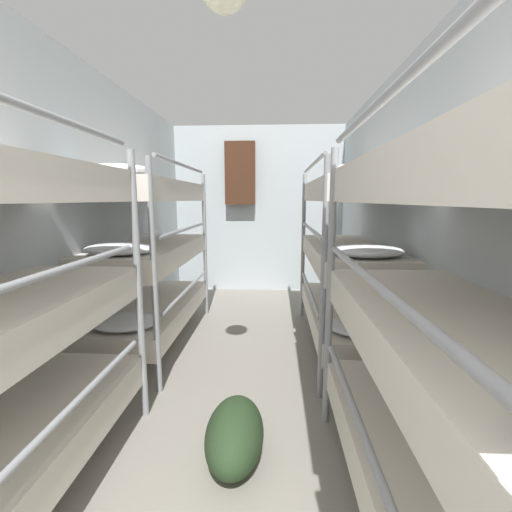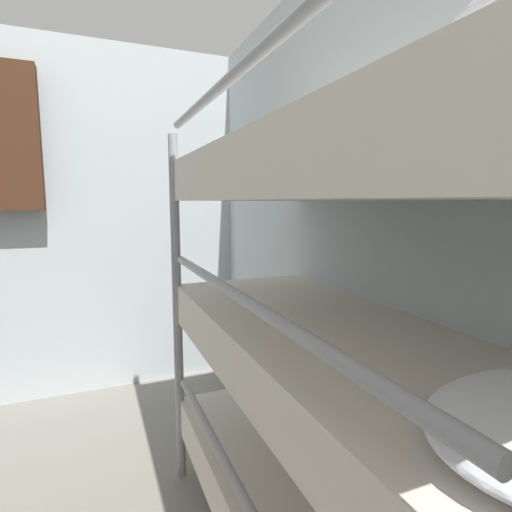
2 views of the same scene
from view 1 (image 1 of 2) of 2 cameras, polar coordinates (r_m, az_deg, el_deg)
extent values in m
cube|color=silver|center=(2.91, -28.99, 5.00)|extent=(0.06, 5.66, 2.48)
cube|color=silver|center=(2.67, 26.04, 4.93)|extent=(0.06, 5.66, 2.48)
cube|color=silver|center=(5.27, 0.43, 7.62)|extent=(2.64, 0.06, 2.48)
cylinder|color=gray|center=(2.26, -18.97, -5.40)|extent=(0.04, 0.04, 1.70)
cylinder|color=gray|center=(1.66, -30.75, -23.14)|extent=(0.03, 1.53, 0.03)
cylinder|color=gray|center=(1.45, -32.69, -3.05)|extent=(0.03, 1.53, 0.03)
cylinder|color=gray|center=(1.46, -34.84, 20.04)|extent=(0.03, 1.53, 0.03)
cylinder|color=gray|center=(2.13, 12.21, -6.05)|extent=(0.04, 0.04, 1.70)
cube|color=silver|center=(1.72, 29.98, -31.46)|extent=(0.67, 1.80, 0.18)
cylinder|color=gray|center=(1.47, 17.66, -26.89)|extent=(0.03, 1.53, 0.03)
cube|color=silver|center=(1.42, 31.96, -13.01)|extent=(0.67, 1.80, 0.18)
cylinder|color=gray|center=(1.22, 19.02, -4.13)|extent=(0.03, 1.53, 0.03)
cube|color=silver|center=(1.33, 34.18, 11.18)|extent=(0.67, 1.80, 0.18)
cylinder|color=gray|center=(1.23, 20.60, 23.37)|extent=(0.03, 1.53, 0.03)
cylinder|color=gray|center=(2.51, -16.61, -3.83)|extent=(0.04, 0.04, 1.70)
cylinder|color=gray|center=(4.18, -8.50, 1.63)|extent=(0.04, 0.04, 1.70)
cube|color=silver|center=(3.56, -16.53, -8.83)|extent=(0.67, 1.80, 0.18)
ellipsoid|color=white|center=(2.94, -21.03, -10.19)|extent=(0.54, 0.40, 0.09)
cylinder|color=gray|center=(3.40, -11.37, -5.43)|extent=(0.03, 1.53, 0.03)
cube|color=silver|center=(3.43, -16.98, 0.50)|extent=(0.67, 1.80, 0.18)
ellipsoid|color=white|center=(2.81, -21.73, 1.15)|extent=(0.54, 0.40, 0.09)
cylinder|color=gray|center=(3.30, -11.70, 4.43)|extent=(0.03, 1.53, 0.03)
cube|color=silver|center=(3.39, -17.46, 10.30)|extent=(0.67, 1.80, 0.18)
ellipsoid|color=white|center=(2.79, -22.48, 13.11)|extent=(0.54, 0.40, 0.09)
cylinder|color=gray|center=(3.31, -12.05, 14.57)|extent=(0.03, 1.53, 0.03)
cylinder|color=gray|center=(2.39, 11.19, -4.29)|extent=(0.04, 0.04, 1.70)
cylinder|color=gray|center=(4.11, 7.86, 1.51)|extent=(0.04, 0.04, 1.70)
cube|color=silver|center=(3.43, 14.50, -9.47)|extent=(0.67, 1.80, 0.18)
ellipsoid|color=white|center=(2.78, 17.29, -11.17)|extent=(0.54, 0.40, 0.09)
cylinder|color=gray|center=(3.31, 8.95, -5.77)|extent=(0.03, 1.53, 0.03)
cube|color=silver|center=(3.29, 14.91, 0.22)|extent=(0.67, 1.80, 0.18)
ellipsoid|color=white|center=(2.63, 17.91, 0.85)|extent=(0.54, 0.40, 0.09)
cylinder|color=gray|center=(3.21, 9.21, 4.36)|extent=(0.03, 1.53, 0.03)
cube|color=silver|center=(3.25, 15.35, 10.45)|extent=(0.67, 1.80, 0.18)
ellipsoid|color=white|center=(2.61, 18.57, 13.63)|extent=(0.54, 0.40, 0.09)
cylinder|color=gray|center=(3.21, 9.50, 14.80)|extent=(0.03, 1.53, 0.03)
ellipsoid|color=#23381E|center=(2.08, -3.57, -27.55)|extent=(0.31, 0.55, 0.31)
cube|color=#472819|center=(5.15, -2.66, 13.60)|extent=(0.44, 0.12, 0.90)
camera|label=2|loc=(2.18, 2.49, 8.91)|focal=28.00mm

